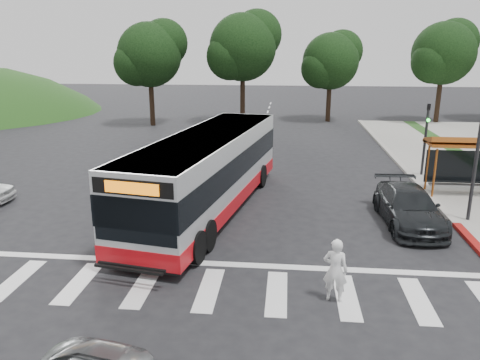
# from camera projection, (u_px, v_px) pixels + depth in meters

# --- Properties ---
(ground) EXTENTS (140.00, 140.00, 0.00)m
(ground) POSITION_uv_depth(u_px,v_px,m) (230.00, 227.00, 18.59)
(ground) COLOR black
(ground) RESTS_ON ground
(sidewalk_east) EXTENTS (4.00, 40.00, 0.12)m
(sidewalk_east) POSITION_uv_depth(u_px,v_px,m) (451.00, 179.00, 25.15)
(sidewalk_east) COLOR gray
(sidewalk_east) RESTS_ON ground
(curb_east) EXTENTS (0.30, 40.00, 0.15)m
(curb_east) POSITION_uv_depth(u_px,v_px,m) (412.00, 177.00, 25.34)
(curb_east) COLOR #9E9991
(curb_east) RESTS_ON ground
(crosswalk_ladder) EXTENTS (18.00, 2.60, 0.01)m
(crosswalk_ladder) POSITION_uv_depth(u_px,v_px,m) (209.00, 289.00, 13.81)
(crosswalk_ladder) COLOR silver
(crosswalk_ladder) RESTS_ON ground
(bus_shelter) EXTENTS (4.20, 1.60, 2.86)m
(bus_shelter) POSITION_uv_depth(u_px,v_px,m) (473.00, 148.00, 21.77)
(bus_shelter) COLOR #A2511B
(bus_shelter) RESTS_ON sidewalk_east
(traffic_signal_ne_short) EXTENTS (0.18, 0.37, 4.00)m
(traffic_signal_ne_short) POSITION_uv_depth(u_px,v_px,m) (426.00, 132.00, 25.09)
(traffic_signal_ne_short) COLOR black
(traffic_signal_ne_short) RESTS_ON ground
(tree_ne_a) EXTENTS (6.16, 5.74, 9.30)m
(tree_ne_a) POSITION_uv_depth(u_px,v_px,m) (444.00, 52.00, 42.09)
(tree_ne_a) COLOR black
(tree_ne_a) RESTS_ON parking_lot
(tree_north_a) EXTENTS (6.60, 6.15, 10.17)m
(tree_north_a) POSITION_uv_depth(u_px,v_px,m) (244.00, 46.00, 41.80)
(tree_north_a) COLOR black
(tree_north_a) RESTS_ON ground
(tree_north_b) EXTENTS (5.72, 5.33, 8.43)m
(tree_north_b) POSITION_uv_depth(u_px,v_px,m) (331.00, 60.00, 43.27)
(tree_north_b) COLOR black
(tree_north_b) RESTS_ON ground
(tree_north_c) EXTENTS (6.16, 5.74, 9.30)m
(tree_north_c) POSITION_uv_depth(u_px,v_px,m) (150.00, 54.00, 40.83)
(tree_north_c) COLOR black
(tree_north_c) RESTS_ON ground
(transit_bus) EXTENTS (5.07, 13.33, 3.37)m
(transit_bus) POSITION_uv_depth(u_px,v_px,m) (208.00, 173.00, 19.97)
(transit_bus) COLOR silver
(transit_bus) RESTS_ON ground
(pedestrian) EXTENTS (0.77, 0.60, 1.87)m
(pedestrian) POSITION_uv_depth(u_px,v_px,m) (335.00, 270.00, 12.98)
(pedestrian) COLOR white
(pedestrian) RESTS_ON ground
(dark_sedan) EXTENTS (2.25, 5.17, 1.48)m
(dark_sedan) POSITION_uv_depth(u_px,v_px,m) (409.00, 207.00, 18.68)
(dark_sedan) COLOR black
(dark_sedan) RESTS_ON ground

